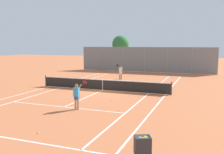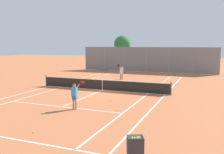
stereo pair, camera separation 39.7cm
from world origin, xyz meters
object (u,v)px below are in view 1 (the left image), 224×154
object	(u,v)px
player_far_left	(121,71)
loose_tennis_ball_3	(132,97)
player_near_side	(77,95)
tree_behind_left	(121,45)
ball_cart	(143,145)
loose_tennis_ball_0	(112,100)
loose_tennis_ball_2	(38,133)
tennis_net	(103,84)
loose_tennis_ball_4	(133,76)
loose_tennis_ball_1	(119,110)

from	to	relation	value
player_far_left	loose_tennis_ball_3	world-z (taller)	player_far_left
player_near_side	tree_behind_left	distance (m)	25.59
ball_cart	loose_tennis_ball_0	size ratio (longest dim) A/B	14.58
ball_cart	loose_tennis_ball_3	distance (m)	10.41
loose_tennis_ball_2	tree_behind_left	world-z (taller)	tree_behind_left
player_near_side	tree_behind_left	size ratio (longest dim) A/B	0.33
tennis_net	tree_behind_left	world-z (taller)	tree_behind_left
loose_tennis_ball_4	loose_tennis_ball_2	bearing A→B (deg)	-85.47
player_near_side	loose_tennis_ball_1	distance (m)	2.75
player_far_left	tree_behind_left	size ratio (longest dim) A/B	0.33
tree_behind_left	loose_tennis_ball_2	bearing A→B (deg)	-78.54
player_far_left	loose_tennis_ball_4	distance (m)	3.61
tennis_net	player_near_side	size ratio (longest dim) A/B	6.76
loose_tennis_ball_1	loose_tennis_ball_0	bearing A→B (deg)	120.24
tennis_net	loose_tennis_ball_3	xyz separation A→B (m)	(3.23, -1.98, -0.48)
tree_behind_left	loose_tennis_ball_3	bearing A→B (deg)	-69.18
player_far_left	player_near_side	bearing A→B (deg)	-82.60
loose_tennis_ball_3	player_far_left	bearing A→B (deg)	113.74
ball_cart	player_far_left	size ratio (longest dim) A/B	0.54
loose_tennis_ball_0	tree_behind_left	bearing A→B (deg)	107.02
tennis_net	player_far_left	world-z (taller)	player_far_left
tennis_net	loose_tennis_ball_1	xyz separation A→B (m)	(3.58, -5.96, -0.48)
ball_cart	loose_tennis_ball_3	bearing A→B (deg)	108.39
loose_tennis_ball_3	loose_tennis_ball_4	bearing A→B (deg)	105.59
player_near_side	loose_tennis_ball_4	xyz separation A→B (m)	(-1.29, 17.01, -0.89)
loose_tennis_ball_3	loose_tennis_ball_4	size ratio (longest dim) A/B	1.00
loose_tennis_ball_0	loose_tennis_ball_1	xyz separation A→B (m)	(1.34, -2.30, 0.00)
loose_tennis_ball_0	ball_cart	bearing A→B (deg)	-62.48
ball_cart	loose_tennis_ball_0	xyz separation A→B (m)	(-4.27, 8.19, -0.50)
tennis_net	loose_tennis_ball_0	size ratio (longest dim) A/B	181.82
player_far_left	loose_tennis_ball_4	bearing A→B (deg)	82.26
loose_tennis_ball_4	tree_behind_left	xyz separation A→B (m)	(-4.22, 7.80, 3.92)
ball_cart	tree_behind_left	world-z (taller)	tree_behind_left
loose_tennis_ball_1	player_far_left	bearing A→B (deg)	108.35
player_far_left	tree_behind_left	distance (m)	12.24
ball_cart	player_near_side	size ratio (longest dim) A/B	0.54
player_near_side	loose_tennis_ball_1	bearing A→B (deg)	14.11
loose_tennis_ball_0	tree_behind_left	xyz separation A→B (m)	(-6.69, 21.87, 3.92)
loose_tennis_ball_0	loose_tennis_ball_3	xyz separation A→B (m)	(0.99, 1.68, 0.00)
loose_tennis_ball_3	tree_behind_left	world-z (taller)	tree_behind_left
loose_tennis_ball_2	loose_tennis_ball_3	bearing A→B (deg)	78.92
tennis_net	ball_cart	world-z (taller)	tennis_net
player_near_side	loose_tennis_ball_1	world-z (taller)	player_near_side
player_near_side	loose_tennis_ball_3	xyz separation A→B (m)	(2.17, 4.61, -0.89)
player_near_side	player_far_left	world-z (taller)	same
tennis_net	player_near_side	distance (m)	6.69
tennis_net	loose_tennis_ball_2	distance (m)	11.09
player_near_side	loose_tennis_ball_0	world-z (taller)	player_near_side
tennis_net	tree_behind_left	distance (m)	19.06
loose_tennis_ball_0	loose_tennis_ball_4	xyz separation A→B (m)	(-2.47, 14.07, 0.00)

